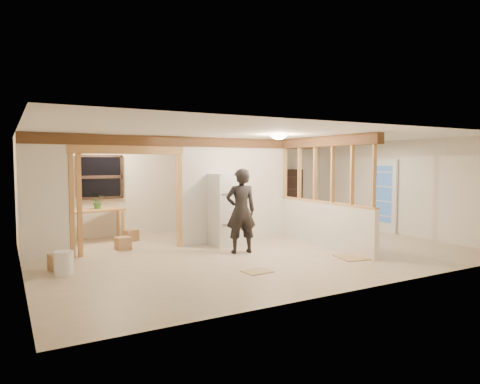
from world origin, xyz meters
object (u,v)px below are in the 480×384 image
work_table (96,225)px  shop_vac (53,235)px  woman (241,211)px  bookshelf (289,196)px  refrigerator (227,210)px

work_table → shop_vac: bearing=-168.2°
work_table → shop_vac: size_ratio=2.00×
woman → bookshelf: (3.49, 3.12, -0.05)m
woman → shop_vac: size_ratio=2.86×
bookshelf → refrigerator: bearing=-146.4°
shop_vac → work_table: bearing=23.3°
bookshelf → woman: bearing=-138.2°
woman → bookshelf: woman is taller
work_table → woman: bearing=-61.1°
refrigerator → woman: woman is taller
bookshelf → shop_vac: bearing=-174.1°
woman → work_table: woman is taller
work_table → bookshelf: bearing=-8.8°
woman → bookshelf: bearing=-125.9°
woman → shop_vac: (-3.43, 2.41, -0.58)m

